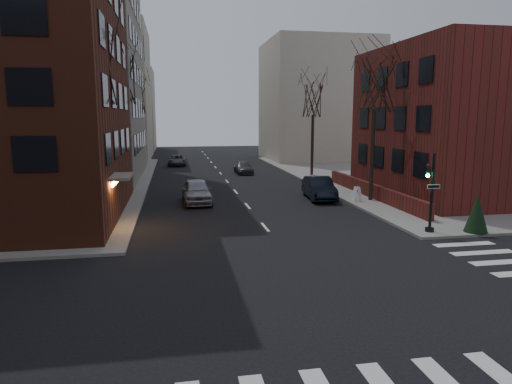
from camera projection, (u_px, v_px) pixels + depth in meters
ground at (346, 325)px, 13.26m from camera, size 160.00×160.00×0.00m
sidewalk_far_right at (504, 174)px, 47.44m from camera, size 44.00×44.00×0.15m
building_left_tan at (32, 26)px, 40.97m from camera, size 18.00×18.00×28.00m
building_right_brick at (465, 123)px, 33.68m from camera, size 12.00×14.00×11.00m
low_wall_right at (371, 190)px, 33.22m from camera, size 0.35×16.00×1.00m
building_distant_la at (97, 94)px, 62.53m from camera, size 14.00×16.00×18.00m
building_distant_ra at (317, 101)px, 63.09m from camera, size 14.00×14.00×16.00m
building_distant_lb at (125, 110)px, 79.71m from camera, size 10.00×12.00×14.00m
traffic_signal at (430, 198)px, 23.06m from camera, size 0.76×0.44×4.00m
tree_left_a at (94, 68)px, 23.91m from camera, size 4.18×4.18×10.26m
tree_left_b at (119, 78)px, 35.48m from camera, size 4.40×4.40×10.80m
tree_left_c at (135, 97)px, 49.22m from camera, size 3.96×3.96×9.72m
tree_right_a at (375, 86)px, 30.94m from camera, size 3.96×3.96×9.72m
tree_right_b at (313, 99)px, 44.61m from camera, size 3.74×3.74×9.18m
streetlamp_near at (125, 141)px, 32.48m from camera, size 0.36×0.36×6.28m
streetlamp_far at (143, 132)px, 51.89m from camera, size 0.36×0.36×6.28m
parked_sedan at (319, 188)px, 33.17m from camera, size 2.16×5.05×1.62m
car_lane_silver at (197, 191)px, 31.70m from camera, size 2.04×4.90×1.66m
car_lane_gray at (243, 168)px, 48.06m from camera, size 1.72×4.22×1.22m
car_lane_far at (177, 160)px, 55.71m from camera, size 2.12×4.61×1.28m
sandwich_board at (357, 193)px, 31.89m from camera, size 0.45×0.62×0.98m
evergreen_shrub at (477, 213)px, 23.12m from camera, size 1.25×1.25×1.94m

